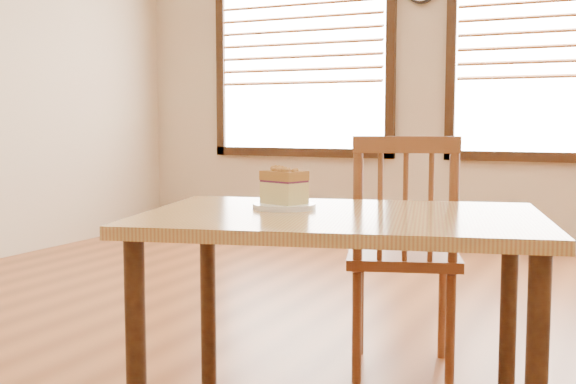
# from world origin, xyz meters

# --- Properties ---
(window_left) EXTENTS (1.76, 0.10, 1.96)m
(window_left) POSITION_xyz_m (-1.90, 3.97, 1.81)
(window_left) COLOR white
(window_left) RESTS_ON room_shell
(window_right) EXTENTS (1.76, 0.10, 1.96)m
(window_right) POSITION_xyz_m (0.30, 3.97, 1.81)
(window_right) COLOR white
(window_right) RESTS_ON room_shell
(cafe_table_main) EXTENTS (1.42, 1.12, 0.75)m
(cafe_table_main) POSITION_xyz_m (-0.01, 0.06, 0.66)
(cafe_table_main) COLOR #B08D44
(cafe_table_main) RESTS_ON ground
(cafe_chair_main) EXTENTS (0.57, 0.57, 1.00)m
(cafe_chair_main) POSITION_xyz_m (-0.01, 0.76, 0.50)
(cafe_chair_main) COLOR brown
(cafe_chair_main) RESTS_ON ground
(plate) EXTENTS (0.21, 0.21, 0.02)m
(plate) POSITION_xyz_m (-0.23, 0.09, 0.76)
(plate) COLOR white
(plate) RESTS_ON cafe_table_main
(cake_slice) EXTENTS (0.16, 0.14, 0.13)m
(cake_slice) POSITION_xyz_m (-0.23, 0.09, 0.83)
(cake_slice) COLOR #D9CC7B
(cake_slice) RESTS_ON plate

